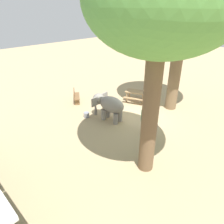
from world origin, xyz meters
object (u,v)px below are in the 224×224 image
Objects in this scene: person_handler at (144,118)px; feed_bucket at (86,115)px; wooden_bench at (76,96)px; elephant at (109,105)px; shade_tree_main at (161,2)px; shade_tree_secondary at (185,1)px; picnic_table_near at (136,94)px.

feed_bucket is (3.65, 1.03, -0.79)m from person_handler.
person_handler is 1.18× the size of wooden_bench.
elephant reaches higher than feed_bucket.
shade_tree_main reaches higher than feed_bucket.
wooden_bench is at bearing 36.65° from shade_tree_secondary.
person_handler reaches higher than wooden_bench.
person_handler is 4.33m from picnic_table_near.
shade_tree_main reaches higher than person_handler.
elephant is at bearing 76.05° from picnic_table_near.
picnic_table_near is (2.40, 0.82, -5.92)m from shade_tree_secondary.
elephant is at bearing 0.39° from person_handler.
person_handler is at bearing 176.23° from elephant.
picnic_table_near is (4.76, -5.21, -5.81)m from shade_tree_main.
shade_tree_secondary is 4.35× the size of picnic_table_near.
wooden_bench is at bearing -14.49° from shade_tree_main.
shade_tree_main reaches higher than picnic_table_near.
shade_tree_main is at bearing 111.39° from shade_tree_secondary.
shade_tree_main is 0.97× the size of shade_tree_secondary.
picnic_table_near is (-3.00, -3.20, 0.12)m from wooden_bench.
shade_tree_main is 4.22× the size of picnic_table_near.
shade_tree_secondary is 6.23× the size of wooden_bench.
elephant is at bearing 33.70° from wooden_bench.
shade_tree_main is 6.47m from shade_tree_secondary.
feed_bucket is (1.19, 0.81, -0.83)m from elephant.
shade_tree_secondary is 9.04m from wooden_bench.
elephant is at bearing -24.11° from shade_tree_main.
picnic_table_near reaches higher than feed_bucket.
person_handler reaches higher than feed_bucket.
elephant is at bearing -145.64° from feed_bucket.
shade_tree_secondary is at bearing -68.61° from shade_tree_main.
feed_bucket is (5.40, -1.08, -6.24)m from shade_tree_main.
picnic_table_near is at bearing -89.65° from elephant.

